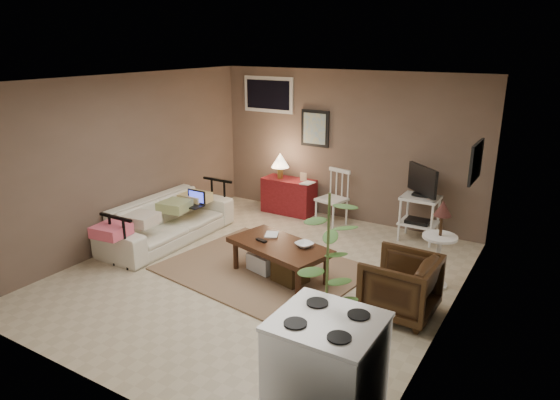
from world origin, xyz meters
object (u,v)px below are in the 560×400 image
Objects in this scene: coffee_table at (279,258)px; armchair at (400,283)px; spindle_chair at (332,199)px; stove at (326,377)px; potted_plant at (327,270)px; red_console at (288,193)px; side_table at (440,234)px; sofa at (168,213)px; tv_stand at (420,202)px.

armchair is (1.55, -0.07, 0.10)m from coffee_table.
stove is at bearing -65.15° from spindle_chair.
red_console is at bearing 125.34° from potted_plant.
red_console is at bearing 171.28° from spindle_chair.
armchair is at bearing -101.68° from side_table.
potted_plant is at bearing -65.50° from spindle_chair.
red_console reaches higher than stove.
potted_plant is (-0.55, -1.88, 0.18)m from side_table.
sofa is 2.06× the size of red_console.
spindle_chair reaches higher than coffee_table.
sofa is 3.60m from armchair.
tv_stand is 1.04× the size of side_table.
tv_stand reaches higher than armchair.
potted_plant reaches higher than stove.
tv_stand is at bearing 114.87° from side_table.
spindle_chair is 0.83× the size of side_table.
side_table is 1.47× the size of armchair.
spindle_chair reaches higher than armchair.
red_console is at bearing -24.04° from sofa.
red_console is at bearing 177.74° from tv_stand.
spindle_chair is at bearing -8.72° from red_console.
red_console is 2.28m from tv_stand.
tv_stand is (1.12, 2.10, 0.33)m from coffee_table.
potted_plant reaches higher than armchair.
potted_plant is (2.33, -3.29, 0.49)m from red_console.
red_console is 5.06m from stove.
armchair is at bearing -39.88° from red_console.
potted_plant is at bearing -106.37° from side_table.
spindle_chair is at bearing 147.31° from side_table.
coffee_table is 1.56× the size of spindle_chair.
side_table reaches higher than coffee_table.
side_table is at bearing -32.69° from spindle_chair.
sofa reaches higher than coffee_table.
sofa is at bearing 174.00° from coffee_table.
sofa is at bearing -134.00° from spindle_chair.
spindle_chair is 0.92× the size of stove.
stove is at bearing -63.98° from potted_plant.
spindle_chair is 2.79m from armchair.
coffee_table is at bearing -117.96° from tv_stand.
stove is at bearing -56.56° from red_console.
red_console reaches higher than coffee_table.
potted_plant is at bearing -88.88° from tv_stand.
tv_stand is 1.53× the size of armchair.
spindle_chair is at bearing -138.20° from armchair.
coffee_table is at bearing -62.28° from red_console.
coffee_table is 2.08m from spindle_chair.
stove is at bearing -91.98° from side_table.
red_console is 0.65× the size of potted_plant.
sofa is 3.68m from tv_stand.
potted_plant is at bearing -42.88° from coffee_table.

